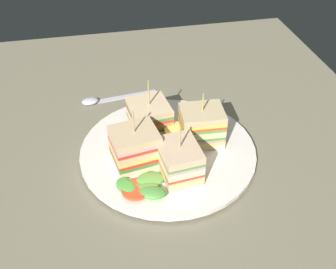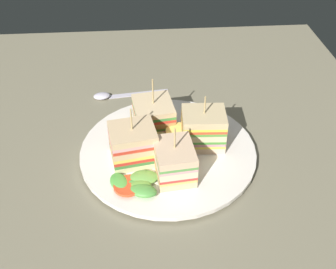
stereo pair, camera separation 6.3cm
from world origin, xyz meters
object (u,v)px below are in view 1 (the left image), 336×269
Objects in this scene: sandwich_wedge_1 at (179,160)px; spoon at (102,99)px; sandwich_wedge_2 at (201,126)px; plate at (168,151)px; sandwich_wedge_0 at (135,147)px; chip_pile at (174,137)px; sandwich_wedge_3 at (150,118)px.

sandwich_wedge_1 is 25.71cm from spoon.
spoon is at bearing 16.62° from sandwich_wedge_1.
sandwich_wedge_1 is 8.49cm from sandwich_wedge_2.
sandwich_wedge_0 is (1.89, -5.44, 3.46)cm from plate.
sandwich_wedge_2 reaches higher than spoon.
spoon is at bearing -147.52° from chip_pile.
sandwich_wedge_1 is at bearing 4.87° from sandwich_wedge_3.
sandwich_wedge_0 is 7.59cm from chip_pile.
sandwich_wedge_2 is at bearing -43.44° from sandwich_wedge_1.
sandwich_wedge_3 reaches higher than chip_pile.
sandwich_wedge_3 is at bearing 6.78° from sandwich_wedge_1.
plate is 6.72cm from sandwich_wedge_0.
sandwich_wedge_2 is at bearing 100.10° from plate.
spoon is (-17.79, -9.28, -0.41)cm from plate.
sandwich_wedge_1 is 0.59× the size of spoon.
spoon is at bearing 91.43° from sandwich_wedge_0.
sandwich_wedge_3 reaches higher than sandwich_wedge_2.
spoon is (-23.51, -9.79, -3.54)cm from sandwich_wedge_1.
sandwich_wedge_2 reaches higher than sandwich_wedge_1.
sandwich_wedge_1 is at bearing 105.84° from spoon.
sandwich_wedge_1 reaches higher than plate.
sandwich_wedge_1 is at bearing -5.92° from chip_pile.
plate is at bearing 12.55° from sandwich_wedge_3.
sandwich_wedge_2 is 8.85cm from sandwich_wedge_3.
sandwich_wedge_0 reaches higher than sandwich_wedge_1.
sandwich_wedge_1 reaches higher than spoon.
sandwich_wedge_1 is 11.40cm from sandwich_wedge_3.
sandwich_wedge_0 is 7.08cm from sandwich_wedge_1.
plate is at bearing -0.91° from sandwich_wedge_1.
chip_pile reaches higher than spoon.
sandwich_wedge_1 is 0.89× the size of sandwich_wedge_3.
chip_pile is at bearing -11.90° from sandwich_wedge_1.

